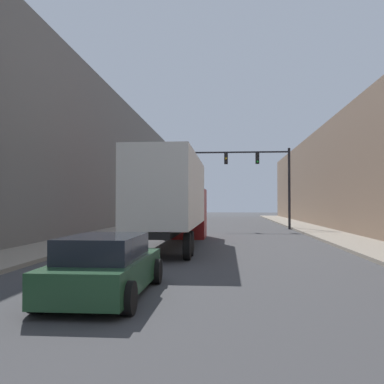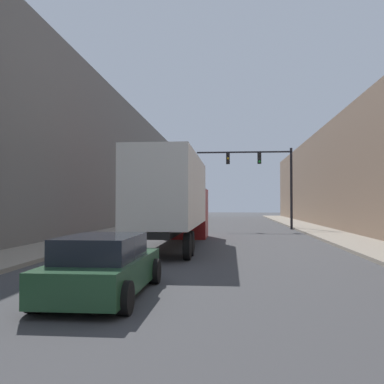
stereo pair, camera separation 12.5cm
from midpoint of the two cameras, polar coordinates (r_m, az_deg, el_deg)
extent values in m
cube|color=gray|center=(29.37, 17.50, -5.37)|extent=(2.79, 80.00, 0.15)
cube|color=gray|center=(29.75, -10.95, -5.36)|extent=(2.79, 80.00, 0.15)
cube|color=#66605B|center=(31.37, -18.69, 5.24)|extent=(6.00, 80.00, 11.47)
cube|color=silver|center=(19.57, -3.02, 0.14)|extent=(2.52, 9.90, 3.09)
cube|color=black|center=(19.59, -3.03, -4.83)|extent=(1.26, 9.90, 0.24)
cube|color=maroon|center=(25.92, -1.11, -2.88)|extent=(2.52, 2.89, 2.94)
cylinder|color=black|center=(16.15, -8.77, -7.12)|extent=(0.25, 1.00, 1.00)
cylinder|color=black|center=(15.78, -0.87, -7.27)|extent=(0.25, 1.00, 1.00)
cylinder|color=black|center=(17.31, -7.84, -6.75)|extent=(0.25, 1.00, 1.00)
cylinder|color=black|center=(16.97, -0.47, -6.87)|extent=(0.25, 1.00, 1.00)
cylinder|color=black|center=(26.10, -3.54, -5.00)|extent=(0.25, 1.00, 1.00)
cylinder|color=black|center=(25.87, 1.34, -5.03)|extent=(0.25, 1.00, 1.00)
cube|color=#234C2D|center=(10.00, -11.68, -10.52)|extent=(1.74, 4.44, 0.67)
cube|color=#1E232D|center=(9.71, -12.03, -7.24)|extent=(1.53, 2.44, 0.52)
cylinder|color=black|center=(11.72, -13.69, -10.12)|extent=(0.25, 0.64, 0.64)
cylinder|color=black|center=(11.30, -5.15, -10.48)|extent=(0.25, 0.64, 0.64)
cylinder|color=black|center=(8.84, -20.31, -12.91)|extent=(0.25, 0.64, 0.64)
cylinder|color=black|center=(8.27, -9.01, -13.79)|extent=(0.25, 0.64, 0.64)
cylinder|color=black|center=(35.21, 12.75, 0.45)|extent=(0.20, 0.20, 6.54)
cube|color=black|center=(35.11, 6.53, 5.29)|extent=(7.61, 0.12, 0.12)
cube|color=black|center=(35.12, 8.61, 4.46)|extent=(0.30, 0.24, 0.90)
sphere|color=green|center=(34.95, 8.63, 4.03)|extent=(0.18, 0.18, 0.18)
cube|color=black|center=(35.04, 4.45, 4.46)|extent=(0.30, 0.24, 0.90)
sphere|color=gold|center=(34.90, 4.45, 4.49)|extent=(0.18, 0.18, 0.18)
camera|label=1|loc=(0.06, -90.23, 0.01)|focal=40.00mm
camera|label=2|loc=(0.06, 89.77, -0.01)|focal=40.00mm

